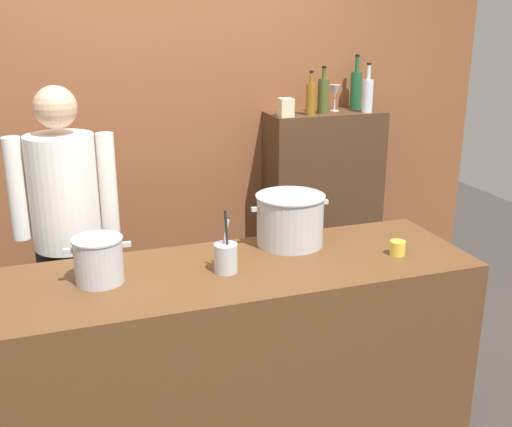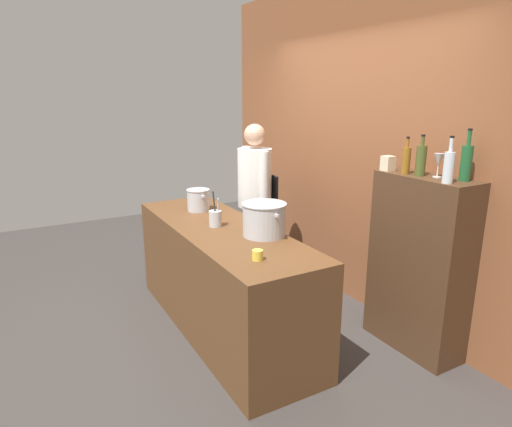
# 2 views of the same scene
# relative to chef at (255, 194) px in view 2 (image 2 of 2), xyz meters

# --- Properties ---
(ground_plane) EXTENTS (8.00, 8.00, 0.00)m
(ground_plane) POSITION_rel_chef_xyz_m (0.68, -0.70, -0.96)
(ground_plane) COLOR #383330
(brick_back_panel) EXTENTS (4.40, 0.10, 3.00)m
(brick_back_panel) POSITION_rel_chef_xyz_m (0.68, 0.70, 0.54)
(brick_back_panel) COLOR brown
(brick_back_panel) RESTS_ON ground_plane
(prep_counter) EXTENTS (2.21, 0.70, 0.90)m
(prep_counter) POSITION_rel_chef_xyz_m (0.68, -0.70, -0.51)
(prep_counter) COLOR brown
(prep_counter) RESTS_ON ground_plane
(bar_cabinet) EXTENTS (0.76, 0.32, 1.37)m
(bar_cabinet) POSITION_rel_chef_xyz_m (1.67, 0.49, -0.28)
(bar_cabinet) COLOR #472D1C
(bar_cabinet) RESTS_ON ground_plane
(chef) EXTENTS (0.53, 0.37, 1.66)m
(chef) POSITION_rel_chef_xyz_m (0.00, 0.00, 0.00)
(chef) COLOR black
(chef) RESTS_ON ground_plane
(stockpot_large) EXTENTS (0.40, 0.34, 0.25)m
(stockpot_large) POSITION_rel_chef_xyz_m (1.03, -0.50, 0.06)
(stockpot_large) COLOR #B7BABF
(stockpot_large) RESTS_ON prep_counter
(stockpot_small) EXTENTS (0.28, 0.21, 0.20)m
(stockpot_small) POSITION_rel_chef_xyz_m (0.10, -0.65, 0.03)
(stockpot_small) COLOR #B7BABF
(stockpot_small) RESTS_ON prep_counter
(utensil_crock) EXTENTS (0.10, 0.10, 0.29)m
(utensil_crock) POSITION_rel_chef_xyz_m (0.64, -0.73, 0.00)
(utensil_crock) COLOR #B7BABF
(utensil_crock) RESTS_ON prep_counter
(butter_jar) EXTENTS (0.07, 0.07, 0.07)m
(butter_jar) POSITION_rel_chef_xyz_m (1.46, -0.80, -0.03)
(butter_jar) COLOR yellow
(butter_jar) RESTS_ON prep_counter
(wine_bottle_amber) EXTENTS (0.06, 0.06, 0.27)m
(wine_bottle_amber) POSITION_rel_chef_xyz_m (1.53, 0.41, 0.51)
(wine_bottle_amber) COLOR #8C5919
(wine_bottle_amber) RESTS_ON bar_cabinet
(wine_bottle_green) EXTENTS (0.07, 0.07, 0.35)m
(wine_bottle_green) POSITION_rel_chef_xyz_m (1.92, 0.56, 0.54)
(wine_bottle_green) COLOR #1E592D
(wine_bottle_green) RESTS_ON bar_cabinet
(wine_bottle_olive) EXTENTS (0.07, 0.07, 0.29)m
(wine_bottle_olive) POSITION_rel_chef_xyz_m (1.63, 0.45, 0.52)
(wine_bottle_olive) COLOR #475123
(wine_bottle_olive) RESTS_ON bar_cabinet
(wine_bottle_clear) EXTENTS (0.07, 0.07, 0.31)m
(wine_bottle_clear) POSITION_rel_chef_xyz_m (1.91, 0.39, 0.52)
(wine_bottle_clear) COLOR silver
(wine_bottle_clear) RESTS_ON bar_cabinet
(wine_glass_tall) EXTENTS (0.07, 0.07, 0.17)m
(wine_glass_tall) POSITION_rel_chef_xyz_m (1.74, 0.50, 0.53)
(wine_glass_tall) COLOR silver
(wine_glass_tall) RESTS_ON bar_cabinet
(spice_tin_cream) EXTENTS (0.08, 0.08, 0.11)m
(spice_tin_cream) POSITION_rel_chef_xyz_m (1.36, 0.41, 0.46)
(spice_tin_cream) COLOR beige
(spice_tin_cream) RESTS_ON bar_cabinet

